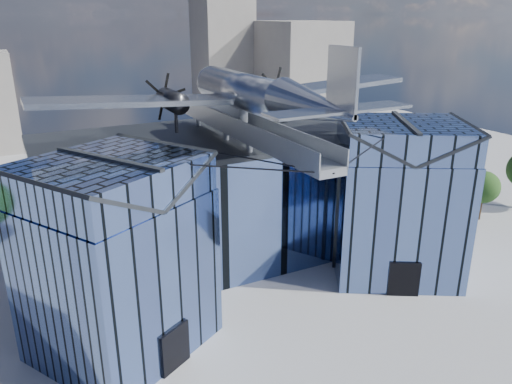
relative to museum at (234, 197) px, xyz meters
name	(u,v)px	position (x,y,z in m)	size (l,w,h in m)	color
ground_plane	(269,294)	(0.00, -5.82, -5.54)	(120.00, 120.00, 0.00)	gray
museum	(234,197)	(0.00, 0.00, 0.00)	(32.88, 24.50, 17.60)	#5069A3
bg_towers	(118,77)	(1.45, 44.67, 4.47)	(77.00, 24.50, 26.00)	gray
tree_plaza_e	(483,187)	(25.08, -2.96, -2.21)	(3.93, 3.93, 4.92)	#372716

